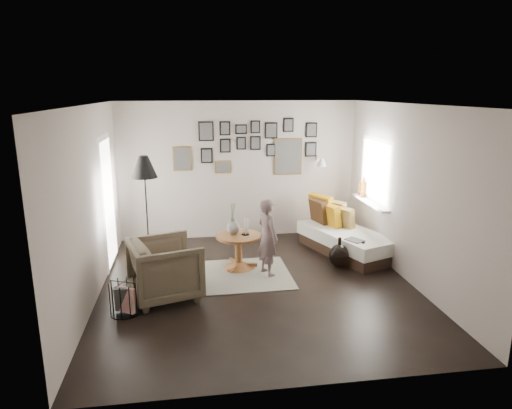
{
  "coord_description": "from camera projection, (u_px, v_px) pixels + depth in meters",
  "views": [
    {
      "loc": [
        -0.94,
        -6.14,
        2.78
      ],
      "look_at": [
        0.05,
        0.5,
        1.1
      ],
      "focal_mm": 32.0,
      "sensor_mm": 36.0,
      "label": 1
    }
  ],
  "objects": [
    {
      "name": "gallery_wall",
      "position": [
        254.0,
        147.0,
        8.6
      ],
      "size": [
        2.74,
        0.03,
        1.08
      ],
      "color": "brown",
      "rests_on": "wall_back"
    },
    {
      "name": "demijohn_small",
      "position": [
        362.0,
        258.0,
        7.31
      ],
      "size": [
        0.29,
        0.29,
        0.45
      ],
      "color": "black",
      "rests_on": "ground"
    },
    {
      "name": "floor_lamp",
      "position": [
        144.0,
        171.0,
        7.32
      ],
      "size": [
        0.41,
        0.41,
        1.77
      ],
      "rotation": [
        0.0,
        0.0,
        0.41
      ],
      "color": "black",
      "rests_on": "ground"
    },
    {
      "name": "wall_left",
      "position": [
        91.0,
        205.0,
        6.06
      ],
      "size": [
        0.0,
        4.8,
        4.8
      ],
      "primitive_type": "plane",
      "rotation": [
        1.57,
        0.0,
        1.57
      ],
      "color": "#AFA399",
      "rests_on": "ground"
    },
    {
      "name": "demijohn_large",
      "position": [
        339.0,
        255.0,
        7.37
      ],
      "size": [
        0.33,
        0.33,
        0.49
      ],
      "color": "black",
      "rests_on": "ground"
    },
    {
      "name": "daybed",
      "position": [
        344.0,
        236.0,
        8.04
      ],
      "size": [
        1.4,
        2.01,
        0.91
      ],
      "rotation": [
        0.0,
        0.0,
        0.36
      ],
      "color": "black",
      "rests_on": "ground"
    },
    {
      "name": "wall_back",
      "position": [
        239.0,
        170.0,
        8.68
      ],
      "size": [
        4.5,
        0.0,
        4.5
      ],
      "primitive_type": "plane",
      "rotation": [
        1.57,
        0.0,
        0.0
      ],
      "color": "#AFA399",
      "rests_on": "ground"
    },
    {
      "name": "door_left",
      "position": [
        108.0,
        202.0,
        7.27
      ],
      "size": [
        0.0,
        2.14,
        2.14
      ],
      "color": "white",
      "rests_on": "wall_left"
    },
    {
      "name": "ground",
      "position": [
        258.0,
        285.0,
        6.7
      ],
      "size": [
        4.8,
        4.8,
        0.0
      ],
      "primitive_type": "plane",
      "color": "black",
      "rests_on": "ground"
    },
    {
      "name": "pedestal_table",
      "position": [
        239.0,
        253.0,
        7.28
      ],
      "size": [
        0.72,
        0.72,
        0.56
      ],
      "rotation": [
        0.0,
        0.0,
        -0.4
      ],
      "color": "brown",
      "rests_on": "ground"
    },
    {
      "name": "magazine_on_daybed",
      "position": [
        355.0,
        240.0,
        7.38
      ],
      "size": [
        0.32,
        0.35,
        0.01
      ],
      "primitive_type": "cube",
      "rotation": [
        0.0,
        0.0,
        0.54
      ],
      "color": "black",
      "rests_on": "daybed"
    },
    {
      "name": "wall_front",
      "position": [
        298.0,
        261.0,
        4.08
      ],
      "size": [
        4.5,
        0.0,
        4.5
      ],
      "primitive_type": "plane",
      "rotation": [
        -1.57,
        0.0,
        0.0
      ],
      "color": "#AFA399",
      "rests_on": "ground"
    },
    {
      "name": "candles",
      "position": [
        245.0,
        227.0,
        7.19
      ],
      "size": [
        0.12,
        0.12,
        0.27
      ],
      "color": "black",
      "rests_on": "pedestal_table"
    },
    {
      "name": "wall_sconce",
      "position": [
        322.0,
        162.0,
        8.61
      ],
      "size": [
        0.18,
        0.36,
        0.16
      ],
      "color": "white",
      "rests_on": "wall_back"
    },
    {
      "name": "rug",
      "position": [
        228.0,
        275.0,
        7.04
      ],
      "size": [
        1.92,
        1.36,
        0.01
      ],
      "primitive_type": "cube",
      "rotation": [
        0.0,
        0.0,
        0.01
      ],
      "color": "silver",
      "rests_on": "ground"
    },
    {
      "name": "vase",
      "position": [
        233.0,
        225.0,
        7.18
      ],
      "size": [
        0.2,
        0.2,
        0.51
      ],
      "color": "black",
      "rests_on": "pedestal_table"
    },
    {
      "name": "magazine_basket",
      "position": [
        124.0,
        298.0,
        5.8
      ],
      "size": [
        0.46,
        0.46,
        0.43
      ],
      "rotation": [
        0.0,
        0.0,
        -0.42
      ],
      "color": "black",
      "rests_on": "ground"
    },
    {
      "name": "ceiling",
      "position": [
        258.0,
        104.0,
        6.07
      ],
      "size": [
        4.8,
        4.8,
        0.0
      ],
      "primitive_type": "plane",
      "rotation": [
        3.14,
        0.0,
        0.0
      ],
      "color": "white",
      "rests_on": "wall_back"
    },
    {
      "name": "wall_right",
      "position": [
        409.0,
        194.0,
        6.7
      ],
      "size": [
        0.0,
        4.8,
        4.8
      ],
      "primitive_type": "plane",
      "rotation": [
        1.57,
        0.0,
        -1.57
      ],
      "color": "#AFA399",
      "rests_on": "ground"
    },
    {
      "name": "child",
      "position": [
        268.0,
        237.0,
        6.97
      ],
      "size": [
        0.44,
        0.52,
        1.21
      ],
      "primitive_type": "imported",
      "rotation": [
        0.0,
        0.0,
        1.97
      ],
      "color": "#6D5657",
      "rests_on": "ground"
    },
    {
      "name": "window_right",
      "position": [
        367.0,
        198.0,
        8.07
      ],
      "size": [
        0.15,
        1.32,
        1.3
      ],
      "color": "white",
      "rests_on": "wall_right"
    },
    {
      "name": "armchair_cushion",
      "position": [
        167.0,
        263.0,
        6.26
      ],
      "size": [
        0.46,
        0.46,
        0.17
      ],
      "primitive_type": "cube",
      "rotation": [
        -0.21,
        0.0,
        0.25
      ],
      "color": "white",
      "rests_on": "armchair"
    },
    {
      "name": "armchair",
      "position": [
        165.0,
        269.0,
        6.22
      ],
      "size": [
        1.12,
        1.1,
        0.82
      ],
      "primitive_type": "imported",
      "rotation": [
        0.0,
        0.0,
        1.85
      ],
      "color": "brown",
      "rests_on": "ground"
    }
  ]
}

